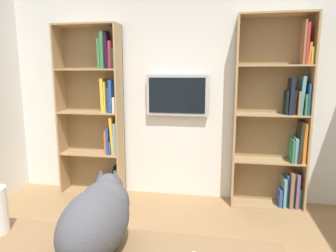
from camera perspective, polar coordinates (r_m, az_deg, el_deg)
The scene contains 5 objects.
wall_back at distance 3.83m, azimuth 1.93°, elevation 6.35°, with size 4.52×0.06×2.70m, color silver.
bookshelf_left at distance 3.72m, azimuth 20.65°, elevation 0.81°, with size 0.84×0.28×2.25m.
bookshelf_right at distance 3.97m, azimuth -13.15°, elevation 2.44°, with size 0.83×0.28×2.19m.
wall_mounted_tv at distance 3.74m, azimuth 1.71°, elevation 5.89°, with size 0.77×0.07×0.51m.
cat at distance 1.52m, azimuth -13.20°, elevation -16.38°, with size 0.31×0.65×0.35m.
Camera 1 is at (-0.55, 1.55, 1.59)m, focal length 31.88 mm.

